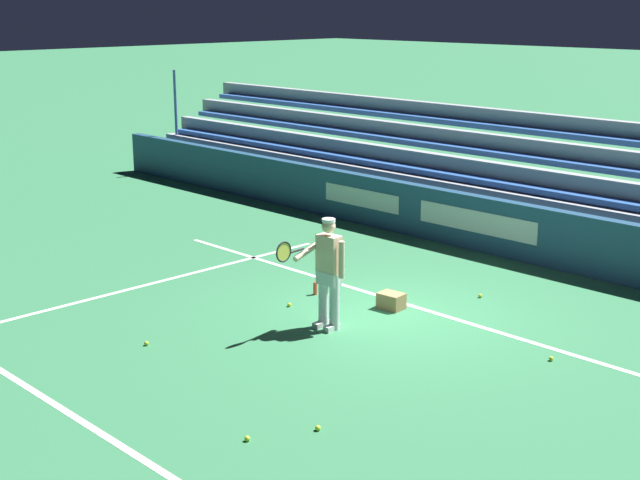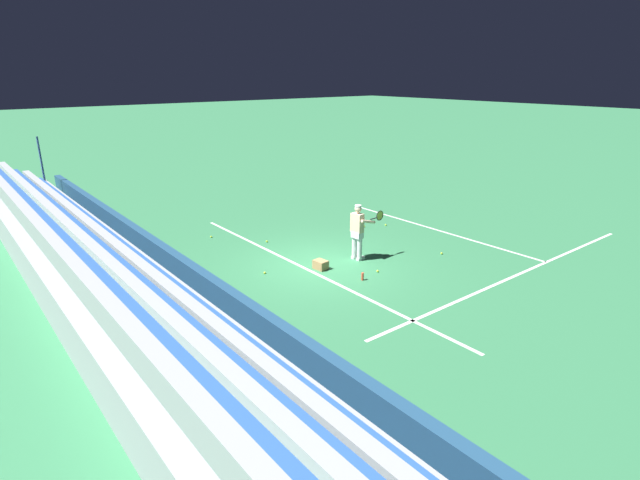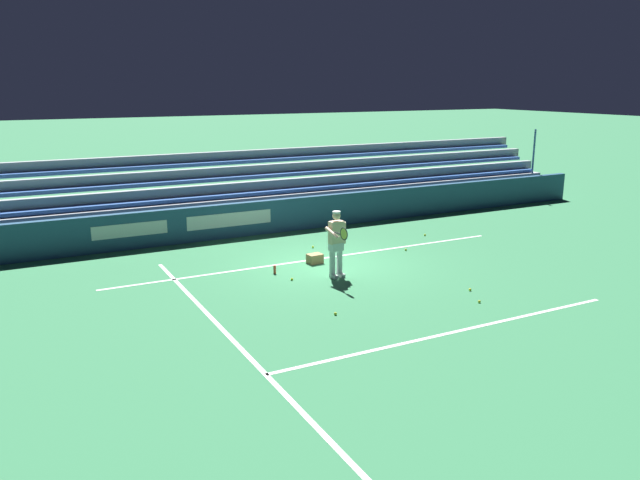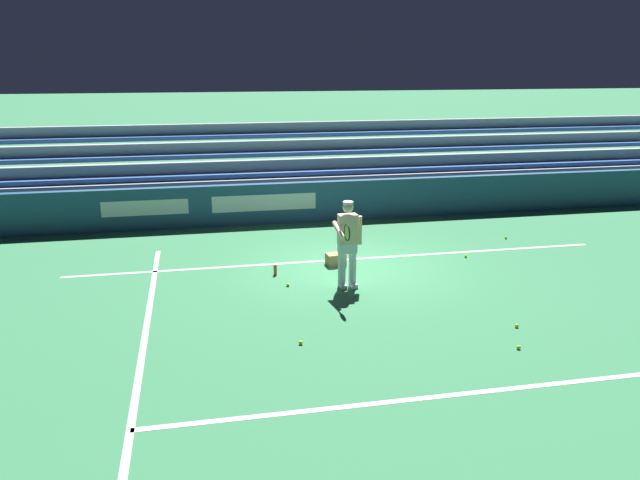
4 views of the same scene
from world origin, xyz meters
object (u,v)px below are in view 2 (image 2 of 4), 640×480
object	(u,v)px
tennis_player	(358,231)
tennis_ball_near_player	(364,226)
tennis_ball_midcourt	(386,225)
tennis_ball_stray_back	(211,237)
tennis_ball_far_right	(267,241)
water_bottle	(363,276)
tennis_ball_by_box	(265,273)
tennis_ball_on_baseline	(442,253)
tennis_ball_far_left	(378,271)
ball_box_cardboard	(321,265)

from	to	relation	value
tennis_player	tennis_ball_near_player	size ratio (longest dim) A/B	25.98
tennis_ball_midcourt	tennis_ball_stray_back	bearing A→B (deg)	-115.85
tennis_ball_far_right	water_bottle	world-z (taller)	water_bottle
tennis_ball_by_box	tennis_ball_near_player	xyz separation A→B (m)	(-1.52, 5.32, 0.00)
water_bottle	tennis_ball_midcourt	bearing A→B (deg)	127.41
tennis_ball_midcourt	tennis_ball_on_baseline	size ratio (longest dim) A/B	1.00
water_bottle	tennis_ball_near_player	bearing A→B (deg)	136.13
tennis_ball_stray_back	tennis_ball_far_right	xyz separation A→B (m)	(1.63, 1.24, 0.00)
tennis_player	tennis_ball_on_baseline	world-z (taller)	tennis_player
tennis_ball_midcourt	tennis_ball_by_box	size ratio (longest dim) A/B	1.00
tennis_ball_far_left	tennis_ball_midcourt	size ratio (longest dim) A/B	1.00
tennis_ball_far_left	water_bottle	distance (m)	0.76
tennis_ball_far_left	tennis_ball_by_box	size ratio (longest dim) A/B	1.00
ball_box_cardboard	tennis_ball_midcourt	xyz separation A→B (m)	(-1.84, 4.58, -0.10)
tennis_player	water_bottle	distance (m)	1.80
tennis_ball_midcourt	tennis_ball_near_player	xyz separation A→B (m)	(-0.38, -0.75, 0.00)
ball_box_cardboard	tennis_ball_on_baseline	bearing A→B (deg)	69.25
tennis_ball_midcourt	tennis_ball_far_right	size ratio (longest dim) A/B	1.00
tennis_ball_far_right	tennis_player	bearing A→B (deg)	22.94
tennis_player	tennis_ball_stray_back	xyz separation A→B (m)	(-4.71, -2.54, -0.86)
tennis_ball_by_box	water_bottle	distance (m)	2.78
tennis_player	tennis_ball_near_player	bearing A→B (deg)	133.16
ball_box_cardboard	tennis_ball_stray_back	distance (m)	4.77
tennis_ball_on_baseline	tennis_ball_near_player	size ratio (longest dim) A/B	1.00
tennis_ball_by_box	water_bottle	world-z (taller)	water_bottle
tennis_player	tennis_ball_far_left	xyz separation A→B (m)	(1.13, -0.26, -0.86)
tennis_ball_midcourt	tennis_ball_on_baseline	bearing A→B (deg)	-14.37
tennis_ball_near_player	tennis_ball_far_right	distance (m)	3.84
tennis_ball_by_box	tennis_ball_far_right	distance (m)	2.78
ball_box_cardboard	water_bottle	distance (m)	1.43
tennis_ball_stray_back	water_bottle	size ratio (longest dim) A/B	0.30
tennis_ball_midcourt	water_bottle	world-z (taller)	water_bottle
ball_box_cardboard	tennis_ball_near_player	size ratio (longest dim) A/B	6.06
tennis_ball_far_left	tennis_ball_midcourt	bearing A→B (deg)	131.47
tennis_ball_far_left	tennis_ball_stray_back	distance (m)	6.28
tennis_ball_far_left	ball_box_cardboard	bearing A→B (deg)	-137.49
tennis_ball_by_box	tennis_ball_stray_back	size ratio (longest dim) A/B	1.00
ball_box_cardboard	water_bottle	xyz separation A→B (m)	(1.37, 0.38, -0.02)
tennis_ball_far_right	tennis_ball_on_baseline	bearing A→B (deg)	39.78
tennis_ball_on_baseline	water_bottle	distance (m)	3.37
tennis_ball_near_player	tennis_ball_by_box	bearing A→B (deg)	-74.02
ball_box_cardboard	tennis_ball_by_box	distance (m)	1.64
tennis_ball_by_box	tennis_ball_near_player	distance (m)	5.53
tennis_player	tennis_ball_near_player	world-z (taller)	tennis_player
tennis_ball_by_box	tennis_ball_near_player	size ratio (longest dim) A/B	1.00
ball_box_cardboard	tennis_ball_near_player	world-z (taller)	ball_box_cardboard
ball_box_cardboard	tennis_ball_far_right	distance (m)	3.00
tennis_ball_stray_back	tennis_ball_far_left	bearing A→B (deg)	21.35
tennis_ball_far_left	tennis_ball_midcourt	world-z (taller)	same
tennis_ball_far_left	tennis_ball_on_baseline	distance (m)	2.64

